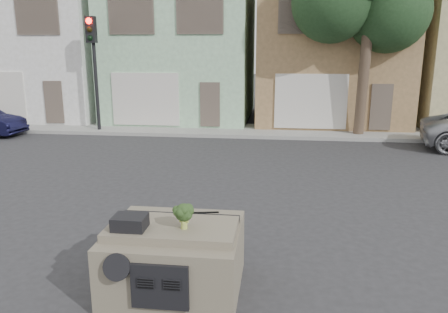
# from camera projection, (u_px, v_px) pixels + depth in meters

# --- Properties ---
(ground_plane) EXTENTS (120.00, 120.00, 0.00)m
(ground_plane) POSITION_uv_depth(u_px,v_px,m) (207.00, 217.00, 9.81)
(ground_plane) COLOR #303033
(ground_plane) RESTS_ON ground
(sidewalk) EXTENTS (40.00, 3.00, 0.15)m
(sidewalk) POSITION_uv_depth(u_px,v_px,m) (244.00, 131.00, 19.91)
(sidewalk) COLOR gray
(sidewalk) RESTS_ON ground
(townhouse_white) EXTENTS (7.20, 8.20, 7.55)m
(townhouse_white) POSITION_uv_depth(u_px,v_px,m) (52.00, 48.00, 24.19)
(townhouse_white) COLOR white
(townhouse_white) RESTS_ON ground
(townhouse_mint) EXTENTS (7.20, 8.20, 7.55)m
(townhouse_mint) POSITION_uv_depth(u_px,v_px,m) (185.00, 48.00, 23.30)
(townhouse_mint) COLOR #A1CFA6
(townhouse_mint) RESTS_ON ground
(townhouse_tan) EXTENTS (7.20, 8.20, 7.55)m
(townhouse_tan) POSITION_uv_depth(u_px,v_px,m) (328.00, 48.00, 22.41)
(townhouse_tan) COLOR #96744B
(townhouse_tan) RESTS_ON ground
(traffic_signal) EXTENTS (0.40, 0.40, 5.10)m
(traffic_signal) POSITION_uv_depth(u_px,v_px,m) (95.00, 76.00, 19.13)
(traffic_signal) COLOR black
(traffic_signal) RESTS_ON ground
(tree_near) EXTENTS (4.40, 4.00, 8.50)m
(tree_near) POSITION_uv_depth(u_px,v_px,m) (367.00, 35.00, 17.65)
(tree_near) COLOR #1E391D
(tree_near) RESTS_ON ground
(car_dashboard) EXTENTS (2.00, 1.80, 1.12)m
(car_dashboard) POSITION_uv_depth(u_px,v_px,m) (175.00, 255.00, 6.78)
(car_dashboard) COLOR #726956
(car_dashboard) RESTS_ON ground
(instrument_hump) EXTENTS (0.48, 0.38, 0.20)m
(instrument_hump) POSITION_uv_depth(u_px,v_px,m) (130.00, 222.00, 6.36)
(instrument_hump) COLOR black
(instrument_hump) RESTS_ON car_dashboard
(wiper_arm) EXTENTS (0.69, 0.15, 0.02)m
(wiper_arm) POSITION_uv_depth(u_px,v_px,m) (197.00, 213.00, 6.98)
(wiper_arm) COLOR black
(wiper_arm) RESTS_ON car_dashboard
(broccoli) EXTENTS (0.45, 0.45, 0.39)m
(broccoli) POSITION_uv_depth(u_px,v_px,m) (184.00, 216.00, 6.35)
(broccoli) COLOR #223717
(broccoli) RESTS_ON car_dashboard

